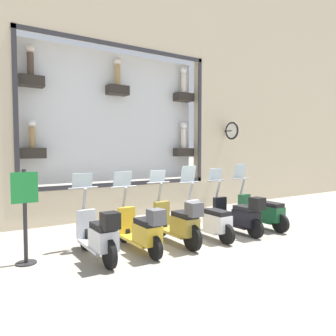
# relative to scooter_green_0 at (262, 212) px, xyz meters

# --- Properties ---
(ground_plane) EXTENTS (120.00, 120.00, 0.00)m
(ground_plane) POSITION_rel_scooter_green_0_xyz_m (-0.19, 2.45, -0.42)
(ground_plane) COLOR gray
(building_facade) EXTENTS (1.24, 36.00, 10.14)m
(building_facade) POSITION_rel_scooter_green_0_xyz_m (3.41, 2.45, 4.77)
(building_facade) COLOR beige
(building_facade) RESTS_ON ground_plane
(scooter_green_0) EXTENTS (1.79, 0.61, 1.64)m
(scooter_green_0) POSITION_rel_scooter_green_0_xyz_m (0.00, 0.00, 0.00)
(scooter_green_0) COLOR black
(scooter_green_0) RESTS_ON ground_plane
(scooter_black_1) EXTENTS (1.79, 0.60, 1.55)m
(scooter_black_1) POSITION_rel_scooter_green_0_xyz_m (-0.07, 0.89, 0.03)
(scooter_black_1) COLOR black
(scooter_black_1) RESTS_ON ground_plane
(scooter_white_2) EXTENTS (1.79, 0.60, 1.64)m
(scooter_white_2) POSITION_rel_scooter_green_0_xyz_m (-0.00, 1.79, -0.01)
(scooter_white_2) COLOR black
(scooter_white_2) RESTS_ON ground_plane
(scooter_olive_3) EXTENTS (1.81, 0.60, 1.56)m
(scooter_olive_3) POSITION_rel_scooter_green_0_xyz_m (-0.06, 2.68, 0.06)
(scooter_olive_3) COLOR black
(scooter_olive_3) RESTS_ON ground_plane
(scooter_yellow_4) EXTENTS (1.79, 0.60, 1.56)m
(scooter_yellow_4) POSITION_rel_scooter_green_0_xyz_m (-0.07, 3.57, 0.03)
(scooter_yellow_4) COLOR black
(scooter_yellow_4) RESTS_ON ground_plane
(scooter_silver_5) EXTENTS (1.80, 0.61, 1.56)m
(scooter_silver_5) POSITION_rel_scooter_green_0_xyz_m (-0.06, 4.47, 0.05)
(scooter_silver_5) COLOR black
(scooter_silver_5) RESTS_ON ground_plane
(shop_sign_post) EXTENTS (0.36, 0.45, 1.70)m
(shop_sign_post) POSITION_rel_scooter_green_0_xyz_m (0.49, 5.62, 0.49)
(shop_sign_post) COLOR #232326
(shop_sign_post) RESTS_ON ground_plane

